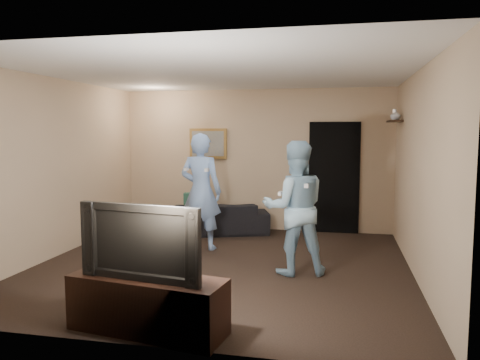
% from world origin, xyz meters
% --- Properties ---
extents(ground, '(5.00, 5.00, 0.00)m').
position_xyz_m(ground, '(0.00, 0.00, 0.00)').
color(ground, black).
rests_on(ground, ground).
extents(ceiling, '(5.00, 5.00, 0.04)m').
position_xyz_m(ceiling, '(0.00, 0.00, 2.60)').
color(ceiling, silver).
rests_on(ceiling, wall_back).
extents(wall_back, '(5.00, 0.04, 2.60)m').
position_xyz_m(wall_back, '(0.00, 2.50, 1.30)').
color(wall_back, tan).
rests_on(wall_back, ground).
extents(wall_front, '(5.00, 0.04, 2.60)m').
position_xyz_m(wall_front, '(0.00, -2.50, 1.30)').
color(wall_front, tan).
rests_on(wall_front, ground).
extents(wall_left, '(0.04, 5.00, 2.60)m').
position_xyz_m(wall_left, '(-2.50, 0.00, 1.30)').
color(wall_left, tan).
rests_on(wall_left, ground).
extents(wall_right, '(0.04, 5.00, 2.60)m').
position_xyz_m(wall_right, '(2.50, 0.00, 1.30)').
color(wall_right, tan).
rests_on(wall_right, ground).
extents(sofa, '(2.03, 1.29, 0.55)m').
position_xyz_m(sofa, '(-0.62, 1.95, 0.28)').
color(sofa, black).
rests_on(sofa, ground).
extents(throw_pillow, '(0.51, 0.23, 0.49)m').
position_xyz_m(throw_pillow, '(-0.96, 1.95, 0.48)').
color(throw_pillow, '#174738').
rests_on(throw_pillow, sofa).
extents(painting_frame, '(0.72, 0.05, 0.57)m').
position_xyz_m(painting_frame, '(-0.90, 2.48, 1.60)').
color(painting_frame, olive).
rests_on(painting_frame, wall_back).
extents(painting_canvas, '(0.62, 0.01, 0.47)m').
position_xyz_m(painting_canvas, '(-0.90, 2.45, 1.60)').
color(painting_canvas, slate).
rests_on(painting_canvas, painting_frame).
extents(doorway, '(0.90, 0.06, 2.00)m').
position_xyz_m(doorway, '(1.45, 2.47, 1.00)').
color(doorway, black).
rests_on(doorway, ground).
extents(light_switch, '(0.08, 0.02, 0.12)m').
position_xyz_m(light_switch, '(0.85, 2.48, 1.30)').
color(light_switch, silver).
rests_on(light_switch, wall_back).
extents(wall_shelf, '(0.20, 0.60, 0.03)m').
position_xyz_m(wall_shelf, '(2.39, 1.80, 1.99)').
color(wall_shelf, black).
rests_on(wall_shelf, wall_right).
extents(shelf_vase, '(0.17, 0.17, 0.16)m').
position_xyz_m(shelf_vase, '(2.39, 1.70, 2.09)').
color(shelf_vase, silver).
rests_on(shelf_vase, wall_shelf).
extents(shelf_figurine, '(0.06, 0.06, 0.18)m').
position_xyz_m(shelf_figurine, '(2.39, 1.84, 2.09)').
color(shelf_figurine, white).
rests_on(shelf_figurine, wall_shelf).
extents(tv_console, '(1.51, 0.68, 0.52)m').
position_xyz_m(tv_console, '(-0.14, -2.21, 0.25)').
color(tv_console, black).
rests_on(tv_console, ground).
extents(television, '(1.20, 0.33, 0.68)m').
position_xyz_m(television, '(-0.14, -2.21, 0.85)').
color(television, black).
rests_on(television, tv_console).
extents(wii_player_left, '(0.69, 0.53, 1.80)m').
position_xyz_m(wii_player_left, '(-0.55, 0.83, 0.90)').
color(wii_player_left, '#7EA2DB').
rests_on(wii_player_left, ground).
extents(wii_player_right, '(0.97, 0.84, 1.71)m').
position_xyz_m(wii_player_right, '(1.00, -0.15, 0.86)').
color(wii_player_right, '#8DB5CE').
rests_on(wii_player_right, ground).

